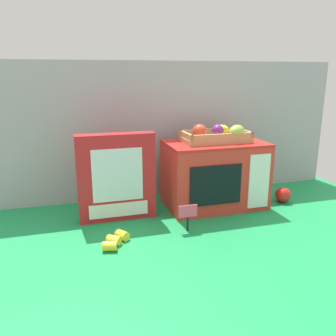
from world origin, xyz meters
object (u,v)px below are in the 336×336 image
Objects in this scene: food_groups_crate at (217,135)px; price_sign at (188,214)px; toy_microwave at (215,174)px; loose_toy_banana at (115,240)px; loose_toy_apple at (283,195)px; cookie_set_box at (117,178)px.

food_groups_crate is 2.76× the size of price_sign.
toy_microwave reaches higher than price_sign.
loose_toy_banana is 1.72× the size of loose_toy_apple.
loose_toy_apple is (0.77, 0.20, 0.02)m from loose_toy_banana.
price_sign is 0.27m from loose_toy_banana.
loose_toy_apple is (0.73, -0.02, -0.13)m from cookie_set_box.
food_groups_crate is at bearing 5.04° from cookie_set_box.
toy_microwave is 4.11× the size of price_sign.
cookie_set_box is 0.27m from loose_toy_banana.
loose_toy_apple is (0.31, -0.05, -0.10)m from toy_microwave.
cookie_set_box is 2.86× the size of loose_toy_banana.
food_groups_crate is 4.01× the size of loose_toy_apple.
cookie_set_box is at bearing 79.09° from loose_toy_banana.
loose_toy_banana is at bearing -165.76° from loose_toy_apple.
food_groups_crate is at bearing 47.63° from price_sign.
cookie_set_box is at bearing 140.40° from price_sign.
price_sign is at bearing -132.16° from toy_microwave.
toy_microwave is 5.99× the size of loose_toy_apple.
loose_toy_banana is (-0.27, -0.03, -0.05)m from price_sign.
cookie_set_box is at bearing -175.85° from toy_microwave.
loose_toy_apple is (0.51, 0.16, -0.03)m from price_sign.
toy_microwave is at bearing 47.84° from price_sign.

